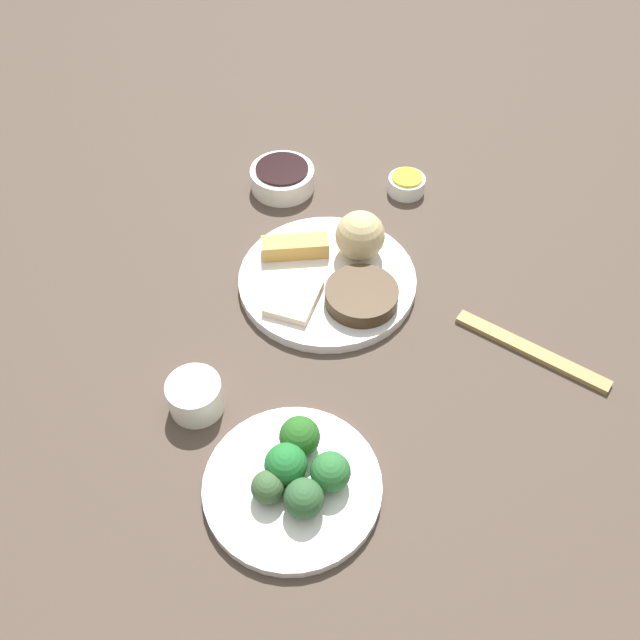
% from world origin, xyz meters
% --- Properties ---
extents(tabletop, '(2.20, 2.20, 0.02)m').
position_xyz_m(tabletop, '(0.00, 0.00, 0.01)').
color(tabletop, '#493C33').
rests_on(tabletop, ground).
extents(main_plate, '(0.25, 0.25, 0.02)m').
position_xyz_m(main_plate, '(-0.03, -0.01, 0.03)').
color(main_plate, white).
rests_on(main_plate, tabletop).
extents(rice_scoop, '(0.07, 0.07, 0.07)m').
position_xyz_m(rice_scoop, '(-0.07, 0.04, 0.07)').
color(rice_scoop, tan).
rests_on(rice_scoop, main_plate).
extents(spring_roll, '(0.03, 0.10, 0.03)m').
position_xyz_m(spring_roll, '(-0.08, -0.05, 0.05)').
color(spring_roll, gold).
rests_on(spring_roll, main_plate).
extents(crab_rangoon_wonton, '(0.10, 0.09, 0.01)m').
position_xyz_m(crab_rangoon_wonton, '(0.01, -0.06, 0.04)').
color(crab_rangoon_wonton, beige).
rests_on(crab_rangoon_wonton, main_plate).
extents(stir_fry_heap, '(0.10, 0.10, 0.02)m').
position_xyz_m(stir_fry_heap, '(0.03, 0.03, 0.05)').
color(stir_fry_heap, '#3D2B19').
rests_on(stir_fry_heap, main_plate).
extents(broccoli_plate, '(0.20, 0.20, 0.01)m').
position_xyz_m(broccoli_plate, '(0.29, -0.09, 0.03)').
color(broccoli_plate, white).
rests_on(broccoli_plate, tabletop).
extents(broccoli_floret_0, '(0.05, 0.05, 0.05)m').
position_xyz_m(broccoli_floret_0, '(0.28, -0.09, 0.06)').
color(broccoli_floret_0, '#206F30').
rests_on(broccoli_floret_0, broccoli_plate).
extents(broccoli_floret_1, '(0.04, 0.04, 0.04)m').
position_xyz_m(broccoli_floret_1, '(0.30, -0.12, 0.05)').
color(broccoli_floret_1, '#395934').
rests_on(broccoli_floret_1, broccoli_plate).
extents(broccoli_floret_2, '(0.04, 0.04, 0.04)m').
position_xyz_m(broccoli_floret_2, '(0.32, -0.08, 0.06)').
color(broccoli_floret_2, '#2F5A32').
rests_on(broccoli_floret_2, broccoli_plate).
extents(broccoli_floret_3, '(0.05, 0.05, 0.05)m').
position_xyz_m(broccoli_floret_3, '(0.29, -0.04, 0.06)').
color(broccoli_floret_3, '#2B6C33').
rests_on(broccoli_floret_3, broccoli_plate).
extents(broccoli_floret_5, '(0.05, 0.05, 0.05)m').
position_xyz_m(broccoli_floret_5, '(0.24, -0.07, 0.06)').
color(broccoli_floret_5, '#256020').
rests_on(broccoli_floret_5, broccoli_plate).
extents(soy_sauce_bowl, '(0.10, 0.10, 0.04)m').
position_xyz_m(soy_sauce_bowl, '(-0.25, -0.05, 0.04)').
color(soy_sauce_bowl, white).
rests_on(soy_sauce_bowl, tabletop).
extents(soy_sauce_bowl_liquid, '(0.08, 0.08, 0.00)m').
position_xyz_m(soy_sauce_bowl_liquid, '(-0.25, -0.05, 0.06)').
color(soy_sauce_bowl_liquid, black).
rests_on(soy_sauce_bowl_liquid, soy_sauce_bowl).
extents(sauce_ramekin_hot_mustard, '(0.06, 0.06, 0.03)m').
position_xyz_m(sauce_ramekin_hot_mustard, '(-0.22, 0.15, 0.03)').
color(sauce_ramekin_hot_mustard, white).
rests_on(sauce_ramekin_hot_mustard, tabletop).
extents(sauce_ramekin_hot_mustard_liquid, '(0.05, 0.05, 0.00)m').
position_xyz_m(sauce_ramekin_hot_mustard_liquid, '(-0.22, 0.15, 0.05)').
color(sauce_ramekin_hot_mustard_liquid, yellow).
rests_on(sauce_ramekin_hot_mustard_liquid, sauce_ramekin_hot_mustard).
extents(teacup, '(0.07, 0.07, 0.05)m').
position_xyz_m(teacup, '(0.16, -0.20, 0.04)').
color(teacup, white).
rests_on(teacup, tabletop).
extents(chopsticks_pair, '(0.16, 0.17, 0.01)m').
position_xyz_m(chopsticks_pair, '(0.13, 0.24, 0.02)').
color(chopsticks_pair, '#9D834E').
rests_on(chopsticks_pair, tabletop).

